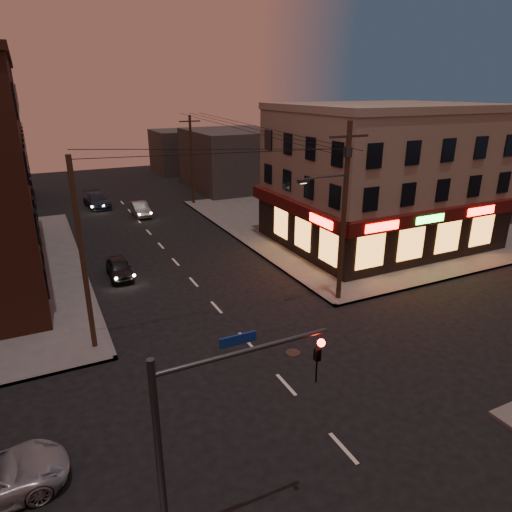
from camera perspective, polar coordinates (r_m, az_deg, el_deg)
ground at (r=19.92m, az=3.79°, el=-15.76°), size 120.00×120.00×0.00m
sidewalk_ne at (r=43.62m, az=12.07°, el=4.35°), size 24.00×28.00×0.15m
pizza_building at (r=36.99m, az=15.40°, el=9.66°), size 15.85×12.85×10.50m
bg_building_ne_a at (r=57.02m, az=-2.92°, el=11.97°), size 10.00×12.00×7.00m
bg_building_ne_b at (r=69.45m, az=-9.17°, el=12.82°), size 8.00×8.00×6.00m
utility_pole_main at (r=25.38m, az=10.80°, el=6.37°), size 4.20×0.44×10.00m
utility_pole_far at (r=48.78m, az=-8.04°, el=11.76°), size 0.26×0.26×9.00m
utility_pole_west at (r=21.61m, az=-20.86°, el=-0.16°), size 0.24×0.24×9.00m
traffic_signal at (r=11.50m, az=-6.81°, el=-20.89°), size 4.49×0.32×6.47m
sedan_near at (r=31.18m, az=-16.74°, el=-1.46°), size 1.56×3.67×1.24m
sedan_mid at (r=45.93m, az=-14.27°, el=5.73°), size 1.45×4.03×1.32m
sedan_far at (r=50.61m, az=-19.29°, el=6.60°), size 2.52×5.16×1.45m
fire_hydrant at (r=27.36m, az=10.28°, el=-4.12°), size 0.34×0.34×0.74m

